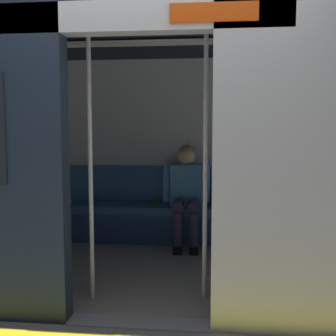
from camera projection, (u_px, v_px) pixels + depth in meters
ground_plane at (139, 323)px, 3.06m from camera, size 60.00×60.00×0.00m
train_car at (152, 111)px, 4.07m from camera, size 6.40×2.66×2.33m
bench_seat at (171, 214)px, 5.15m from camera, size 2.54×0.44×0.44m
person_seated at (186, 188)px, 5.05m from camera, size 0.55×0.69×1.17m
handbag at (225, 199)px, 5.14m from camera, size 0.26×0.15×0.17m
book at (155, 203)px, 5.26m from camera, size 0.15×0.22×0.03m
grab_pole_door at (90, 164)px, 3.38m from camera, size 0.04×0.04×2.19m
grab_pole_far at (205, 164)px, 3.41m from camera, size 0.04×0.04×2.19m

